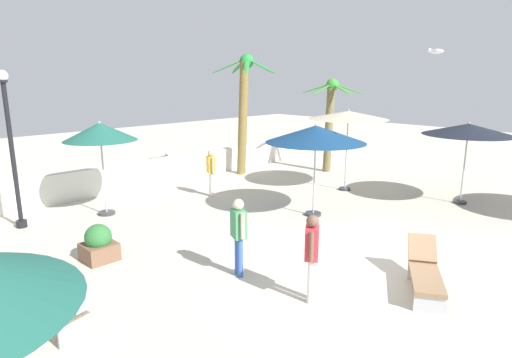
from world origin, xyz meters
The scene contains 16 objects.
ground_plane centered at (0.00, 0.00, 0.00)m, with size 56.00×56.00×0.00m, color beige.
boundary_wall centered at (0.00, 9.66, 0.50)m, with size 25.20×0.30×0.99m, color silver.
patio_umbrella_0 centered at (2.05, 3.01, 2.44)m, with size 2.91×2.91×2.74m.
patio_umbrella_1 centered at (5.26, 4.04, 2.71)m, with size 2.83×2.83×2.94m.
patio_umbrella_2 centered at (-2.30, 7.48, 2.48)m, with size 2.10×2.10×2.81m.
patio_umbrella_3 centered at (6.47, 0.37, 2.42)m, with size 2.78×2.78×2.67m.
palm_tree_0 centered at (7.54, 6.45, 2.53)m, with size 2.70×2.60×3.98m.
palm_tree_1 centered at (4.63, 8.72, 3.06)m, with size 2.58×2.87×4.97m.
lamp_post_1 centered at (-4.50, 8.05, 2.23)m, with size 0.29×0.29×4.22m.
lounge_chair_0 centered at (-5.77, 2.13, 0.40)m, with size 0.96×1.95×0.83m.
lounge_chair_1 centered at (-0.12, -1.39, 0.39)m, with size 1.90×1.43×0.84m.
guest_1 centered at (-2.04, -0.10, 1.01)m, with size 0.47×0.40×1.67m.
guest_2 centered at (1.26, 6.84, 0.98)m, with size 0.36×0.52×1.63m.
guest_3 centered at (-2.25, 1.63, 1.00)m, with size 0.36×0.52×1.66m.
seagull_0 centered at (2.96, 0.12, 4.67)m, with size 1.00×0.41×0.14m.
planter centered at (-3.97, 4.41, 0.38)m, with size 0.70×0.70×0.85m.
Camera 1 is at (-7.93, -4.58, 4.07)m, focal length 30.45 mm.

